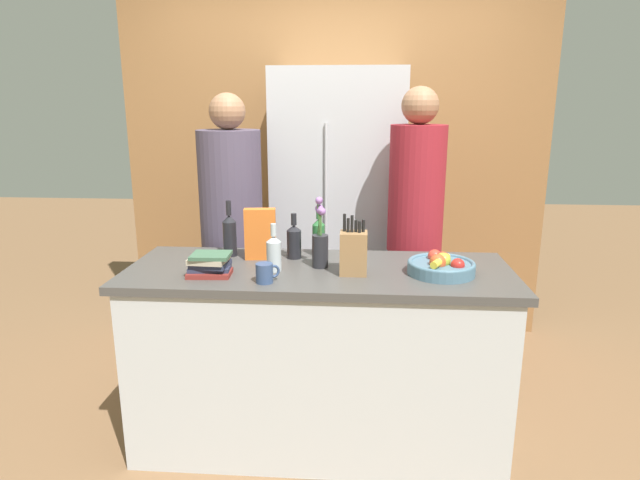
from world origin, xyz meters
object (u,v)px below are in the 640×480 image
at_px(refrigerator, 338,214).
at_px(fruit_bowl, 441,266).
at_px(coffee_mug, 265,273).
at_px(person_at_sink, 232,227).
at_px(cereal_box, 260,234).
at_px(bottle_vinegar, 294,241).
at_px(flower_vase, 320,242).
at_px(bottle_water, 230,234).
at_px(person_in_blue, 415,224).
at_px(knife_block, 353,252).
at_px(bottle_wine, 274,252).
at_px(book_stack, 210,264).
at_px(bottle_oil, 319,236).

bearing_deg(refrigerator, fruit_bowl, -65.98).
height_order(coffee_mug, person_at_sink, person_at_sink).
xyz_separation_m(cereal_box, bottle_vinegar, (0.17, 0.03, -0.04)).
relative_size(refrigerator, flower_vase, 5.56).
bearing_deg(bottle_vinegar, bottle_water, 176.70).
bearing_deg(coffee_mug, refrigerator, 78.94).
bearing_deg(person_in_blue, person_at_sink, 155.26).
bearing_deg(bottle_vinegar, cereal_box, -171.52).
bearing_deg(bottle_vinegar, knife_block, -38.61).
distance_m(bottle_wine, person_in_blue, 0.98).
relative_size(cereal_box, bottle_wine, 1.14).
relative_size(book_stack, bottle_oil, 0.77).
distance_m(coffee_mug, person_in_blue, 1.12).
relative_size(refrigerator, person_at_sink, 1.09).
relative_size(book_stack, person_at_sink, 0.12).
bearing_deg(bottle_vinegar, bottle_oil, 25.75).
xyz_separation_m(book_stack, person_in_blue, (1.01, 0.75, 0.04)).
relative_size(knife_block, flower_vase, 0.82).
bearing_deg(person_at_sink, cereal_box, -44.56).
bearing_deg(flower_vase, bottle_wine, -160.66).
xyz_separation_m(knife_block, bottle_vinegar, (-0.31, 0.25, -0.01)).
height_order(fruit_bowl, bottle_wine, bottle_wine).
distance_m(fruit_bowl, coffee_mug, 0.82).
relative_size(knife_block, bottle_wine, 1.23).
bearing_deg(flower_vase, person_in_blue, 48.84).
distance_m(fruit_bowl, flower_vase, 0.58).
bearing_deg(refrigerator, bottle_vinegar, -100.84).
xyz_separation_m(refrigerator, book_stack, (-0.54, -1.29, 0.02)).
bearing_deg(cereal_box, coffee_mug, -76.72).
bearing_deg(book_stack, flower_vase, 18.30).
height_order(bottle_vinegar, bottle_wine, bottle_vinegar).
distance_m(fruit_bowl, bottle_oil, 0.66).
xyz_separation_m(bottle_wine, person_in_blue, (0.73, 0.66, 0.01)).
relative_size(cereal_box, person_in_blue, 0.15).
xyz_separation_m(person_at_sink, person_in_blue, (1.08, 0.04, 0.03)).
relative_size(refrigerator, bottle_vinegar, 8.18).
relative_size(knife_block, cereal_box, 1.08).
height_order(cereal_box, bottle_water, bottle_water).
relative_size(cereal_box, book_stack, 1.28).
bearing_deg(flower_vase, bottle_vinegar, 134.78).
bearing_deg(cereal_box, flower_vase, -21.00).
relative_size(flower_vase, bottle_water, 1.18).
height_order(refrigerator, cereal_box, refrigerator).
distance_m(fruit_bowl, person_at_sink, 1.30).
height_order(fruit_bowl, knife_block, knife_block).
height_order(bottle_oil, bottle_water, bottle_water).
distance_m(fruit_bowl, cereal_box, 0.91).
height_order(refrigerator, bottle_water, refrigerator).
bearing_deg(coffee_mug, cereal_box, 103.28).
relative_size(book_stack, person_in_blue, 0.11).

